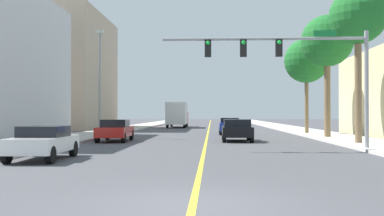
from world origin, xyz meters
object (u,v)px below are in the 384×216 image
palm_near (358,18)px  car_white (43,142)px  palm_far (306,61)px  car_red (115,130)px  delivery_truck (177,114)px  traffic_signal_mast (293,59)px  street_lamp (100,77)px  car_black (237,130)px  car_blue (229,126)px  palm_mid (327,42)px

palm_near → car_white: (-14.73, -8.49, -6.47)m
palm_far → car_red: (-14.22, -10.03, -5.52)m
delivery_truck → traffic_signal_mast: bearing=-77.3°
palm_far → car_red: size_ratio=1.88×
street_lamp → car_black: bearing=-20.8°
traffic_signal_mast → car_blue: traffic_signal_mast is taller
palm_far → car_white: bearing=-124.2°
car_black → traffic_signal_mast: bearing=-71.2°
traffic_signal_mast → street_lamp: (-12.23, 10.84, 0.03)m
car_white → street_lamp: bearing=-85.0°
street_lamp → car_blue: bearing=29.9°
palm_near → traffic_signal_mast: bearing=-139.4°
palm_near → palm_far: palm_near is taller
palm_near → palm_far: size_ratio=1.09×
palm_near → palm_far: (-0.17, 12.94, -0.92)m
car_blue → palm_mid: bearing=-43.8°
car_blue → car_black: car_blue is taller
palm_near → car_blue: palm_near is taller
palm_far → car_blue: bearing=-178.9°
street_lamp → car_blue: 11.86m
delivery_truck → palm_near: bearing=-68.9°
palm_mid → car_black: size_ratio=2.09×
palm_mid → palm_far: 6.50m
palm_mid → palm_far: (-0.10, 6.47, -0.59)m
street_lamp → delivery_truck: size_ratio=0.87×
car_red → car_black: bearing=-177.7°
palm_far → traffic_signal_mast: bearing=-103.9°
palm_mid → delivery_truck: (-12.57, 25.37, -5.15)m
traffic_signal_mast → delivery_truck: 36.56m
palm_far → car_black: size_ratio=1.95×
car_white → palm_mid: bearing=-135.9°
car_white → car_black: size_ratio=0.97×
car_blue → delivery_truck: bearing=107.2°
street_lamp → car_white: size_ratio=1.95×
car_red → delivery_truck: size_ratio=0.48×
street_lamp → traffic_signal_mast: bearing=-41.6°
palm_mid → palm_near: bearing=-89.3°
palm_far → street_lamp: bearing=-160.6°
car_blue → car_black: (0.12, -9.37, -0.01)m
palm_mid → car_blue: palm_mid is taller
palm_far → car_white: palm_far is taller
palm_near → car_black: palm_near is taller
car_red → delivery_truck: (1.75, 28.92, 0.95)m
car_black → delivery_truck: delivery_truck is taller
palm_mid → delivery_truck: 28.78m
car_white → palm_near: bearing=-151.5°
traffic_signal_mast → car_black: (-2.34, 7.09, -3.69)m
car_black → car_blue: bearing=91.3°
palm_far → delivery_truck: 23.10m
palm_mid → car_black: (-6.53, -3.03, -6.09)m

